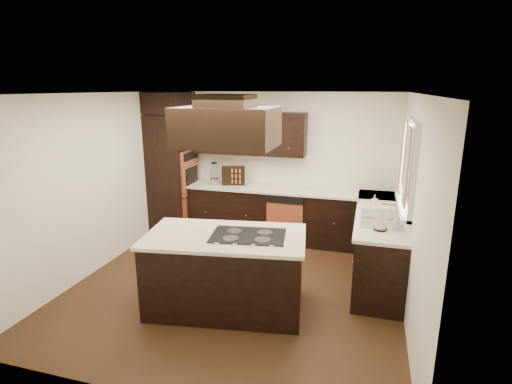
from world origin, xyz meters
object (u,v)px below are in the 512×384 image
island (226,273)px  spice_rack (233,176)px  range_hood (226,127)px  oven_column (172,174)px

island → spice_rack: (-0.70, 2.33, 0.65)m
island → spice_rack: spice_rack is taller
island → range_hood: bearing=-31.3°
oven_column → spice_rack: 1.13m
island → range_hood: 1.72m
island → oven_column: bearing=120.8°
oven_column → island: bearing=-50.7°
island → spice_rack: 2.52m
range_hood → spice_rack: 2.69m
oven_column → spice_rack: (1.12, 0.09, 0.03)m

